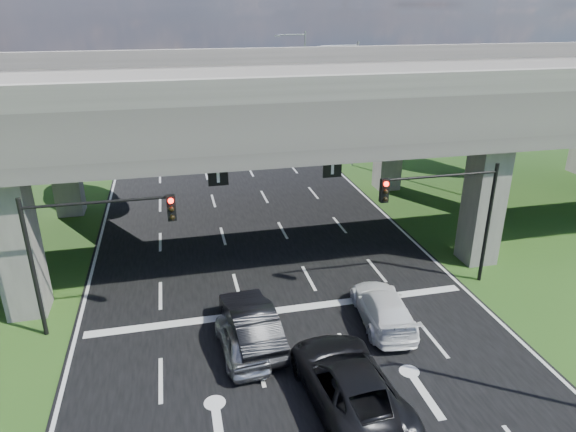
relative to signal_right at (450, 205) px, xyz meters
name	(u,v)px	position (x,y,z in m)	size (l,w,h in m)	color
ground	(305,359)	(-7.82, -3.94, -4.19)	(160.00, 160.00, 0.00)	#244B18
road	(259,248)	(-7.82, 6.06, -4.17)	(18.00, 120.00, 0.03)	black
overpass	(249,99)	(-7.82, 8.06, 3.73)	(80.00, 15.00, 10.00)	#353230
signal_right	(450,205)	(0.00, 0.00, 0.00)	(5.76, 0.54, 6.00)	black
signal_left	(87,238)	(-15.65, 0.00, 0.00)	(5.76, 0.54, 6.00)	black
streetlight_far	(351,96)	(2.27, 20.06, 1.66)	(3.38, 0.25, 10.00)	gray
streetlight_beyond	(301,72)	(2.27, 36.06, 1.66)	(3.38, 0.25, 10.00)	gray
tree_left_near	(37,117)	(-21.78, 22.06, 0.63)	(4.50, 4.50, 7.80)	black
tree_left_mid	(21,108)	(-24.78, 30.06, -0.01)	(3.91, 3.90, 6.76)	black
tree_left_far	(80,83)	(-20.78, 38.06, 0.95)	(4.80, 4.80, 8.32)	black
tree_right_near	(366,103)	(5.22, 24.06, 0.31)	(4.20, 4.20, 7.28)	black
tree_right_mid	(365,91)	(8.22, 32.06, -0.01)	(3.91, 3.90, 6.76)	black
tree_right_far	(309,77)	(4.22, 40.06, 0.63)	(4.50, 4.50, 7.80)	black
car_silver	(241,339)	(-10.14, -3.12, -3.48)	(1.61, 4.00, 1.36)	#A4A7AC
car_dark	(251,323)	(-9.62, -2.32, -3.33)	(1.75, 5.02, 1.65)	black
car_white	(383,308)	(-3.95, -2.31, -3.46)	(1.96, 4.83, 1.40)	white
car_trailing	(348,383)	(-7.00, -6.55, -3.33)	(2.74, 5.94, 1.65)	black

